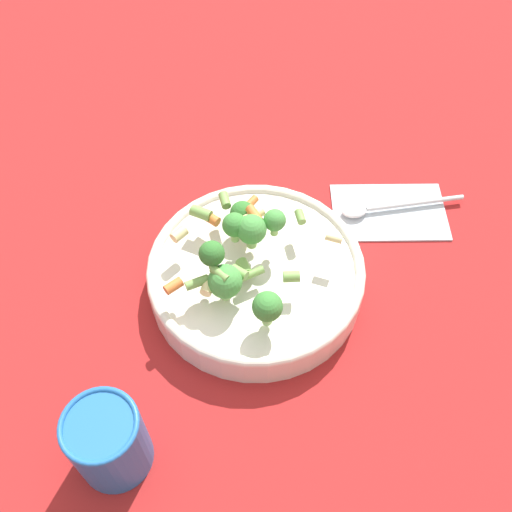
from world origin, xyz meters
The scene contains 6 objects.
ground_plane centered at (0.00, 0.00, 0.00)m, with size 3.00×3.00×0.00m, color maroon.
bowl centered at (0.00, 0.00, 0.03)m, with size 0.28×0.28×0.05m.
pasta_salad centered at (-0.02, 0.00, 0.09)m, with size 0.22×0.20×0.07m.
cup centered at (-0.21, -0.17, 0.05)m, with size 0.08×0.08×0.10m.
napkin centered at (0.22, 0.06, 0.00)m, with size 0.18×0.15×0.01m.
spoon centered at (0.21, 0.07, 0.01)m, with size 0.18×0.04×0.01m.
Camera 1 is at (-0.12, -0.41, 0.66)m, focal length 42.00 mm.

